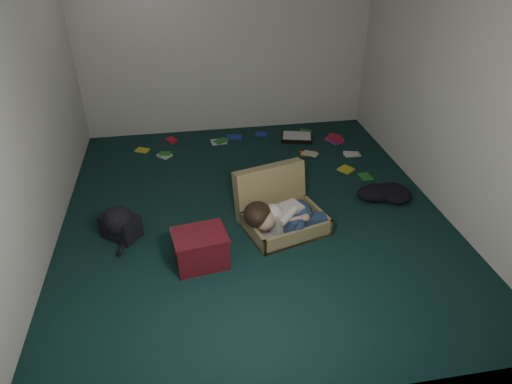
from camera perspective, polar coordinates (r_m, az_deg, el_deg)
name	(u,v)px	position (r m, az deg, el deg)	size (l,w,h in m)	color
floor	(254,212)	(4.93, -0.30, -2.55)	(4.50, 4.50, 0.00)	#0F2B27
wall_back	(226,39)	(6.47, -3.80, 18.51)	(4.50, 4.50, 0.00)	white
wall_front	(325,247)	(2.40, 8.59, -6.82)	(4.50, 4.50, 0.00)	white
wall_left	(26,111)	(4.48, -26.80, 9.06)	(4.50, 4.50, 0.00)	white
wall_right	(452,85)	(5.04, 23.25, 12.18)	(4.50, 4.50, 0.00)	white
suitcase	(279,209)	(4.68, 2.88, -2.15)	(0.95, 0.93, 0.57)	#9D8B56
person	(283,217)	(4.50, 3.45, -3.08)	(0.86, 0.43, 0.35)	silver
maroon_bin	(200,248)	(4.20, -6.98, -7.02)	(0.53, 0.44, 0.33)	#5A121A
backpack	(121,225)	(4.70, -16.57, -4.03)	(0.44, 0.35, 0.27)	black
clothing_pile	(380,192)	(5.33, 15.29, 0.01)	(0.46, 0.37, 0.15)	black
paper_tray	(297,137)	(6.55, 5.13, 6.84)	(0.50, 0.42, 0.06)	black
book_scatter	(273,147)	(6.30, 2.18, 5.69)	(2.94, 1.66, 0.02)	gold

